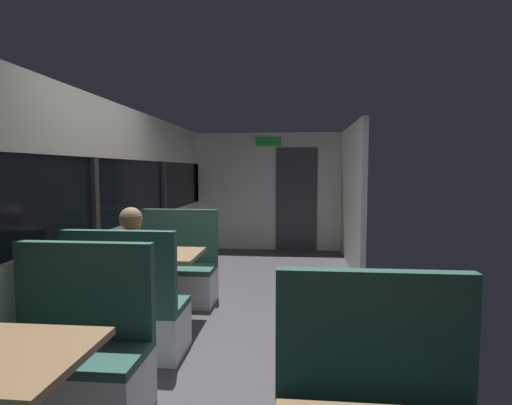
{
  "coord_description": "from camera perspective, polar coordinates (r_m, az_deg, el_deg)",
  "views": [
    {
      "loc": [
        0.51,
        -3.77,
        1.58
      ],
      "look_at": [
        -0.12,
        2.86,
        1.04
      ],
      "focal_mm": 28.45,
      "sensor_mm": 36.0,
      "label": 1
    }
  ],
  "objects": [
    {
      "name": "ground_plane",
      "position": [
        4.12,
        -2.17,
        -18.07
      ],
      "size": [
        3.3,
        9.2,
        0.02
      ],
      "primitive_type": "cube",
      "color": "#423F44"
    },
    {
      "name": "bench_mid_window_facing_end",
      "position": [
        3.75,
        -17.54,
        -15.13
      ],
      "size": [
        0.95,
        0.5,
        1.1
      ],
      "color": "silver",
      "rests_on": "ground_plane"
    },
    {
      "name": "coffee_cup_primary",
      "position": [
        4.18,
        -15.39,
        -6.5
      ],
      "size": [
        0.07,
        0.07,
        0.09
      ],
      "color": "#B23333",
      "rests_on": "dining_table_mid_window"
    },
    {
      "name": "carriage_end_bulkhead",
      "position": [
        7.99,
        2.18,
        1.45
      ],
      "size": [
        2.9,
        0.11,
        2.3
      ],
      "color": "beige",
      "rests_on": "ground_plane"
    },
    {
      "name": "dining_table_mid_window",
      "position": [
        4.29,
        -13.96,
        -8.19
      ],
      "size": [
        0.9,
        0.7,
        0.74
      ],
      "color": "#9E9EA3",
      "rests_on": "ground_plane"
    },
    {
      "name": "bench_mid_window_facing_entry",
      "position": [
        5.0,
        -11.2,
        -9.95
      ],
      "size": [
        0.95,
        0.5,
        1.1
      ],
      "color": "silver",
      "rests_on": "ground_plane"
    },
    {
      "name": "carriage_aisle_panel_right",
      "position": [
        6.85,
        13.31,
        0.9
      ],
      "size": [
        0.08,
        2.4,
        2.3
      ],
      "primitive_type": "cube",
      "color": "beige",
      "rests_on": "ground_plane"
    },
    {
      "name": "carriage_window_panel_left",
      "position": [
        4.27,
        -21.91,
        -2.05
      ],
      "size": [
        0.09,
        8.48,
        2.3
      ],
      "color": "beige",
      "rests_on": "ground_plane"
    },
    {
      "name": "bench_near_window_facing_entry",
      "position": [
        3.03,
        -24.29,
        -20.19
      ],
      "size": [
        0.95,
        0.5,
        1.1
      ],
      "color": "silver",
      "rests_on": "ground_plane"
    },
    {
      "name": "seated_passenger",
      "position": [
        3.74,
        -17.18,
        -11.76
      ],
      "size": [
        0.47,
        0.55,
        1.26
      ],
      "color": "#26262D",
      "rests_on": "ground_plane"
    }
  ]
}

